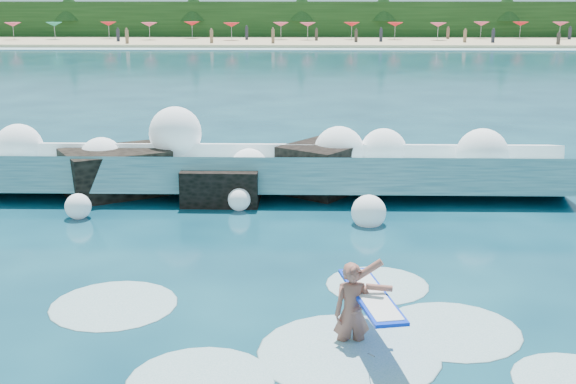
# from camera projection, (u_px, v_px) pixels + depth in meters

# --- Properties ---
(ground) EXTENTS (200.00, 200.00, 0.00)m
(ground) POSITION_uv_depth(u_px,v_px,m) (207.00, 280.00, 13.66)
(ground) COLOR #072B3F
(ground) RESTS_ON ground
(beach) EXTENTS (140.00, 20.00, 0.40)m
(beach) POSITION_uv_depth(u_px,v_px,m) (290.00, 42.00, 88.97)
(beach) COLOR tan
(beach) RESTS_ON ground
(wet_band) EXTENTS (140.00, 5.00, 0.08)m
(wet_band) POSITION_uv_depth(u_px,v_px,m) (288.00, 49.00, 78.38)
(wet_band) COLOR silver
(wet_band) RESTS_ON ground
(treeline) EXTENTS (140.00, 4.00, 5.00)m
(treeline) POSITION_uv_depth(u_px,v_px,m) (291.00, 20.00, 98.04)
(treeline) COLOR black
(treeline) RESTS_ON ground
(breaking_wave) EXTENTS (18.99, 2.91, 1.64)m
(breaking_wave) POSITION_uv_depth(u_px,v_px,m) (216.00, 171.00, 19.85)
(breaking_wave) COLOR #346D82
(breaking_wave) RESTS_ON ground
(rock_cluster) EXTENTS (8.69, 3.39, 1.54)m
(rock_cluster) POSITION_uv_depth(u_px,v_px,m) (211.00, 176.00, 19.62)
(rock_cluster) COLOR black
(rock_cluster) RESTS_ON ground
(surfer_with_board) EXTENTS (1.04, 2.81, 1.58)m
(surfer_with_board) POSITION_uv_depth(u_px,v_px,m) (356.00, 309.00, 10.96)
(surfer_with_board) COLOR #985547
(surfer_with_board) RESTS_ON ground
(wave_spray) EXTENTS (15.82, 4.52, 2.41)m
(wave_spray) POSITION_uv_depth(u_px,v_px,m) (223.00, 153.00, 19.67)
(wave_spray) COLOR white
(wave_spray) RESTS_ON ground
(surf_foam) EXTENTS (9.09, 5.61, 0.14)m
(surf_foam) POSITION_uv_depth(u_px,v_px,m) (327.00, 337.00, 11.33)
(surf_foam) COLOR silver
(surf_foam) RESTS_ON ground
(beach_umbrellas) EXTENTS (113.66, 6.53, 0.50)m
(beach_umbrellas) POSITION_uv_depth(u_px,v_px,m) (291.00, 24.00, 90.75)
(beach_umbrellas) COLOR #C4395A
(beach_umbrellas) RESTS_ON ground
(beachgoers) EXTENTS (94.51, 13.85, 1.93)m
(beachgoers) POSITION_uv_depth(u_px,v_px,m) (290.00, 35.00, 86.18)
(beachgoers) COLOR #3F332D
(beachgoers) RESTS_ON ground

